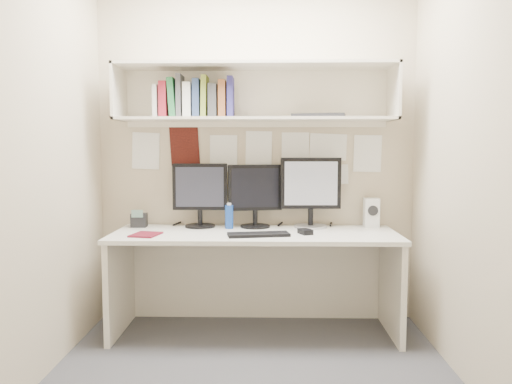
{
  "coord_description": "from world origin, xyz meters",
  "views": [
    {
      "loc": [
        0.09,
        -2.83,
        1.32
      ],
      "look_at": [
        0.01,
        0.35,
        1.04
      ],
      "focal_mm": 35.0,
      "sensor_mm": 36.0,
      "label": 1
    }
  ],
  "objects_px": {
    "monitor_center": "(255,193)",
    "desk": "(255,282)",
    "keyboard": "(259,234)",
    "speaker": "(371,212)",
    "desk_phone": "(139,220)",
    "monitor_right": "(311,190)",
    "maroon_notebook": "(146,235)",
    "monitor_left": "(200,193)"
  },
  "relations": [
    {
      "from": "monitor_right",
      "to": "speaker",
      "type": "height_order",
      "value": "monitor_right"
    },
    {
      "from": "desk",
      "to": "maroon_notebook",
      "type": "xyz_separation_m",
      "value": [
        -0.74,
        -0.15,
        0.37
      ]
    },
    {
      "from": "monitor_right",
      "to": "keyboard",
      "type": "height_order",
      "value": "monitor_right"
    },
    {
      "from": "desk_phone",
      "to": "monitor_center",
      "type": "bearing_deg",
      "value": -0.68
    },
    {
      "from": "monitor_center",
      "to": "keyboard",
      "type": "height_order",
      "value": "monitor_center"
    },
    {
      "from": "desk",
      "to": "speaker",
      "type": "bearing_deg",
      "value": 16.29
    },
    {
      "from": "monitor_center",
      "to": "maroon_notebook",
      "type": "bearing_deg",
      "value": -163.48
    },
    {
      "from": "desk",
      "to": "desk_phone",
      "type": "xyz_separation_m",
      "value": [
        -0.88,
        0.2,
        0.42
      ]
    },
    {
      "from": "speaker",
      "to": "desk_phone",
      "type": "height_order",
      "value": "speaker"
    },
    {
      "from": "monitor_left",
      "to": "desk_phone",
      "type": "distance_m",
      "value": 0.5
    },
    {
      "from": "monitor_center",
      "to": "desk_phone",
      "type": "xyz_separation_m",
      "value": [
        -0.87,
        -0.01,
        -0.2
      ]
    },
    {
      "from": "monitor_left",
      "to": "desk_phone",
      "type": "xyz_separation_m",
      "value": [
        -0.46,
        -0.01,
        -0.21
      ]
    },
    {
      "from": "monitor_center",
      "to": "monitor_right",
      "type": "xyz_separation_m",
      "value": [
        0.41,
        -0.0,
        0.02
      ]
    },
    {
      "from": "maroon_notebook",
      "to": "desk_phone",
      "type": "distance_m",
      "value": 0.39
    },
    {
      "from": "keyboard",
      "to": "speaker",
      "type": "relative_size",
      "value": 1.91
    },
    {
      "from": "monitor_left",
      "to": "desk_phone",
      "type": "relative_size",
      "value": 3.52
    },
    {
      "from": "speaker",
      "to": "keyboard",
      "type": "bearing_deg",
      "value": -152.13
    },
    {
      "from": "monitor_left",
      "to": "monitor_center",
      "type": "xyz_separation_m",
      "value": [
        0.41,
        0.0,
        -0.0
      ]
    },
    {
      "from": "desk_phone",
      "to": "desk",
      "type": "bearing_deg",
      "value": -14.77
    },
    {
      "from": "monitor_center",
      "to": "desk_phone",
      "type": "relative_size",
      "value": 3.47
    },
    {
      "from": "desk",
      "to": "desk_phone",
      "type": "bearing_deg",
      "value": 166.87
    },
    {
      "from": "monitor_center",
      "to": "desk",
      "type": "bearing_deg",
      "value": -99.35
    },
    {
      "from": "monitor_left",
      "to": "maroon_notebook",
      "type": "height_order",
      "value": "monitor_left"
    },
    {
      "from": "monitor_left",
      "to": "monitor_right",
      "type": "bearing_deg",
      "value": -0.14
    },
    {
      "from": "monitor_center",
      "to": "keyboard",
      "type": "bearing_deg",
      "value": -95.58
    },
    {
      "from": "speaker",
      "to": "monitor_left",
      "type": "bearing_deg",
      "value": -176.79
    },
    {
      "from": "monitor_left",
      "to": "maroon_notebook",
      "type": "bearing_deg",
      "value": -130.91
    },
    {
      "from": "monitor_left",
      "to": "keyboard",
      "type": "height_order",
      "value": "monitor_left"
    },
    {
      "from": "speaker",
      "to": "desk_phone",
      "type": "distance_m",
      "value": 1.75
    },
    {
      "from": "monitor_left",
      "to": "keyboard",
      "type": "relative_size",
      "value": 1.15
    },
    {
      "from": "desk_phone",
      "to": "monitor_right",
      "type": "bearing_deg",
      "value": -1.0
    },
    {
      "from": "maroon_notebook",
      "to": "keyboard",
      "type": "bearing_deg",
      "value": 10.36
    },
    {
      "from": "monitor_right",
      "to": "speaker",
      "type": "relative_size",
      "value": 2.4
    },
    {
      "from": "monitor_left",
      "to": "speaker",
      "type": "relative_size",
      "value": 2.2
    },
    {
      "from": "monitor_left",
      "to": "monitor_center",
      "type": "distance_m",
      "value": 0.41
    },
    {
      "from": "maroon_notebook",
      "to": "monitor_left",
      "type": "bearing_deg",
      "value": 59.99
    },
    {
      "from": "monitor_center",
      "to": "speaker",
      "type": "distance_m",
      "value": 0.89
    },
    {
      "from": "keyboard",
      "to": "monitor_right",
      "type": "bearing_deg",
      "value": 34.29
    },
    {
      "from": "keyboard",
      "to": "speaker",
      "type": "bearing_deg",
      "value": 15.71
    },
    {
      "from": "monitor_left",
      "to": "speaker",
      "type": "bearing_deg",
      "value": 1.42
    },
    {
      "from": "monitor_center",
      "to": "maroon_notebook",
      "type": "xyz_separation_m",
      "value": [
        -0.74,
        -0.37,
        -0.25
      ]
    },
    {
      "from": "desk",
      "to": "keyboard",
      "type": "relative_size",
      "value": 4.84
    }
  ]
}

